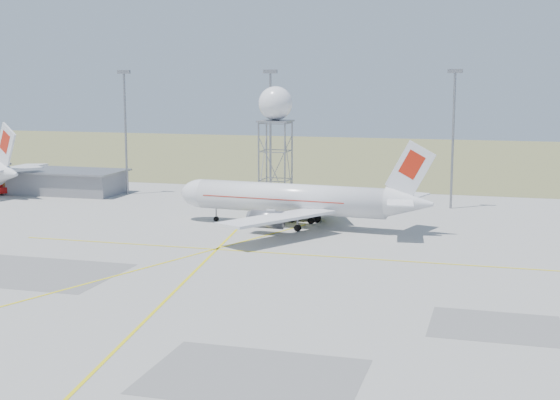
# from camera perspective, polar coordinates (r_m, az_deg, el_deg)

# --- Properties ---
(ground) EXTENTS (400.00, 400.00, 0.00)m
(ground) POSITION_cam_1_polar(r_m,az_deg,el_deg) (59.86, -9.73, -9.92)
(ground) COLOR #A5A49F
(ground) RESTS_ON ground
(grass_strip) EXTENTS (400.00, 120.00, 0.03)m
(grass_strip) POSITION_cam_1_polar(r_m,az_deg,el_deg) (193.53, 8.45, 3.12)
(grass_strip) COLOR olive
(grass_strip) RESTS_ON ground
(building_grey) EXTENTS (19.00, 10.00, 3.90)m
(building_grey) POSITION_cam_1_polar(r_m,az_deg,el_deg) (135.63, -15.27, 1.30)
(building_grey) COLOR gray
(building_grey) RESTS_ON ground
(mast_a) EXTENTS (2.20, 0.50, 20.50)m
(mast_a) POSITION_cam_1_polar(r_m,az_deg,el_deg) (131.59, -11.25, 5.64)
(mast_a) COLOR gray
(mast_a) RESTS_ON ground
(mast_b) EXTENTS (2.20, 0.50, 20.50)m
(mast_b) POSITION_cam_1_polar(r_m,az_deg,el_deg) (122.26, -0.71, 5.57)
(mast_b) COLOR gray
(mast_b) RESTS_ON ground
(mast_c) EXTENTS (2.20, 0.50, 20.50)m
(mast_c) POSITION_cam_1_polar(r_m,az_deg,el_deg) (117.38, 12.56, 5.22)
(mast_c) COLOR gray
(mast_c) RESTS_ON ground
(airliner_main) EXTENTS (34.52, 33.46, 11.74)m
(airliner_main) POSITION_cam_1_polar(r_m,az_deg,el_deg) (101.06, 1.09, 0.03)
(airliner_main) COLOR silver
(airliner_main) RESTS_ON ground
(radar_tower) EXTENTS (4.98, 4.98, 18.03)m
(radar_tower) POSITION_cam_1_polar(r_m,az_deg,el_deg) (115.06, -0.33, 4.38)
(radar_tower) COLOR gray
(radar_tower) RESTS_ON ground
(fire_truck) EXTENTS (10.09, 5.64, 3.84)m
(fire_truck) POSITION_cam_1_polar(r_m,az_deg,el_deg) (106.18, 1.00, -0.50)
(fire_truck) COLOR yellow
(fire_truck) RESTS_ON ground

